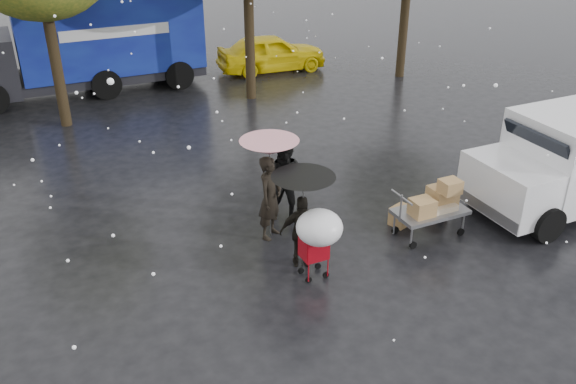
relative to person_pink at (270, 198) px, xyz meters
name	(u,v)px	position (x,y,z in m)	size (l,w,h in m)	color
ground	(326,268)	(0.48, -1.53, -0.90)	(90.00, 90.00, 0.00)	black
person_pink	(270,198)	(0.00, 0.00, 0.00)	(0.65, 0.43, 1.79)	black
person_middle	(287,183)	(0.56, 0.41, 0.04)	(0.91, 0.71, 1.86)	black
person_black	(303,232)	(0.12, -1.24, -0.16)	(0.87, 0.36, 1.48)	black
umbrella_pink	(269,148)	(0.00, 0.00, 1.10)	(1.17, 1.17, 2.15)	#4C4C4C
umbrella_black	(303,184)	(0.12, -1.24, 0.85)	(1.17, 1.17, 1.89)	#4C4C4C
vendor_cart	(435,203)	(3.07, -1.35, -0.17)	(1.52, 0.80, 1.27)	slate
shopping_cart	(318,231)	(0.15, -1.81, 0.17)	(0.84, 0.84, 1.46)	#A50914
blue_truck	(85,40)	(-1.77, 11.57, 0.86)	(8.30, 2.60, 3.50)	navy
box_ground_near	(401,216)	(2.73, -0.75, -0.69)	(0.45, 0.36, 0.40)	#9C7444
box_ground_far	(437,209)	(3.65, -0.80, -0.72)	(0.44, 0.34, 0.34)	#9C7444
yellow_taxi	(271,53)	(4.90, 11.13, -0.20)	(1.65, 4.11, 1.40)	yellow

